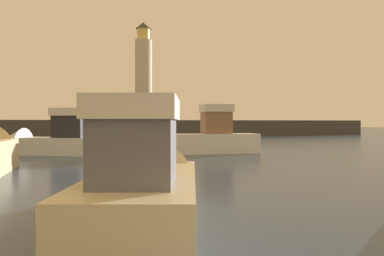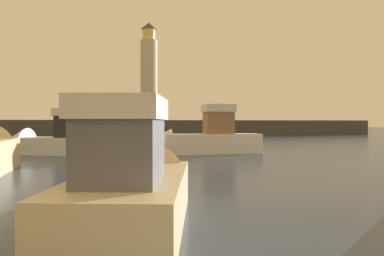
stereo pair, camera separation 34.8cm
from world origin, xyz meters
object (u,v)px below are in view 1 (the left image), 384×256
at_px(lighthouse, 143,74).
at_px(motorboat_2, 200,138).
at_px(motorboat_0, 149,182).
at_px(motorboat_3, 48,141).

bearing_deg(lighthouse, motorboat_2, -91.20).
bearing_deg(motorboat_0, motorboat_2, 70.13).
bearing_deg(lighthouse, motorboat_3, -107.58).
relative_size(motorboat_0, motorboat_3, 0.84).
bearing_deg(motorboat_0, lighthouse, 82.76).
height_order(lighthouse, motorboat_2, lighthouse).
bearing_deg(motorboat_3, lighthouse, 72.42).
xyz_separation_m(motorboat_0, motorboat_3, (-3.65, 16.00, 0.12)).
distance_m(motorboat_0, motorboat_2, 15.25).
distance_m(motorboat_0, motorboat_3, 16.41).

